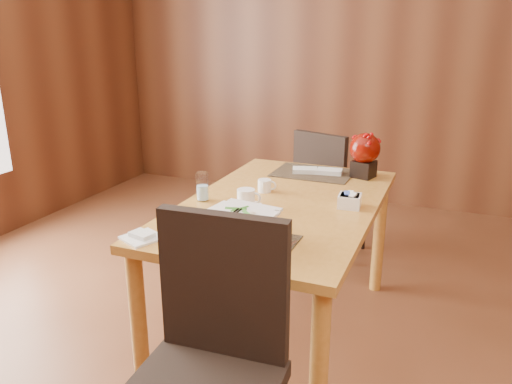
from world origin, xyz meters
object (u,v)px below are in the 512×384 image
at_px(bread_plate, 142,238).
at_px(sugar_caddy, 350,201).
at_px(dining_table, 282,220).
at_px(soup_setting, 239,227).
at_px(far_chair, 327,187).
at_px(creamer_jug, 265,186).
at_px(water_glass, 202,186).
at_px(near_chair, 210,354).
at_px(berry_decor, 365,152).
at_px(coffee_cup, 246,200).

bearing_deg(bread_plate, sugar_caddy, 44.97).
xyz_separation_m(dining_table, sugar_caddy, (0.32, 0.04, 0.13)).
relative_size(dining_table, soup_setting, 4.53).
relative_size(sugar_caddy, far_chair, 0.11).
distance_m(creamer_jug, sugar_caddy, 0.47).
xyz_separation_m(water_glass, near_chair, (0.48, -0.86, -0.26)).
bearing_deg(near_chair, soup_setting, 99.39).
xyz_separation_m(berry_decor, far_chair, (-0.33, 0.50, -0.39)).
distance_m(creamer_jug, far_chair, 1.01).
relative_size(sugar_caddy, near_chair, 0.10).
relative_size(coffee_cup, berry_decor, 0.63).
distance_m(creamer_jug, berry_decor, 0.64).
bearing_deg(dining_table, far_chair, 92.21).
distance_m(water_glass, creamer_jug, 0.34).
xyz_separation_m(creamer_jug, near_chair, (0.24, -1.11, -0.22)).
distance_m(bread_plate, near_chair, 0.62).
relative_size(bread_plate, far_chair, 0.16).
bearing_deg(creamer_jug, water_glass, -144.81).
height_order(soup_setting, sugar_caddy, soup_setting).
bearing_deg(dining_table, berry_decor, 63.84).
bearing_deg(soup_setting, water_glass, 142.03).
relative_size(near_chair, far_chair, 1.11).
relative_size(berry_decor, bread_plate, 1.81).
relative_size(water_glass, near_chair, 0.14).
bearing_deg(coffee_cup, bread_plate, -115.71).
relative_size(dining_table, sugar_caddy, 14.54).
xyz_separation_m(dining_table, coffee_cup, (-0.13, -0.15, 0.14)).
bearing_deg(far_chair, berry_decor, 141.71).
relative_size(water_glass, far_chair, 0.16).
bearing_deg(water_glass, near_chair, -61.06).
relative_size(sugar_caddy, bread_plate, 0.73).
distance_m(coffee_cup, near_chair, 0.90).
bearing_deg(far_chair, dining_table, 110.61).
relative_size(soup_setting, bread_plate, 2.35).
height_order(creamer_jug, sugar_caddy, creamer_jug).
height_order(berry_decor, near_chair, berry_decor).
xyz_separation_m(soup_setting, water_glass, (-0.37, 0.39, 0.01)).
xyz_separation_m(coffee_cup, sugar_caddy, (0.45, 0.19, -0.01)).
relative_size(coffee_cup, sugar_caddy, 1.55).
bearing_deg(bread_plate, far_chair, 79.27).
bearing_deg(bread_plate, dining_table, 60.26).
bearing_deg(dining_table, near_chair, -83.90).
bearing_deg(creamer_jug, bread_plate, -118.39).
distance_m(creamer_jug, near_chair, 1.15).
height_order(sugar_caddy, near_chair, near_chair).
relative_size(water_glass, berry_decor, 0.56).
distance_m(berry_decor, bread_plate, 1.40).
relative_size(dining_table, far_chair, 1.66).
height_order(sugar_caddy, berry_decor, berry_decor).
height_order(water_glass, near_chair, near_chair).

